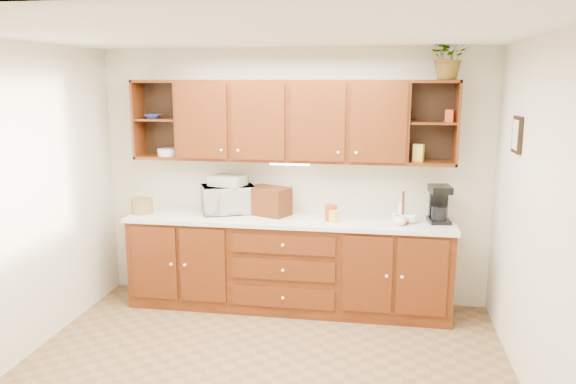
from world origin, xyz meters
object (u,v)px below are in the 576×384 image
(bread_box, at_px, (269,201))
(potted_plant, at_px, (450,56))
(microwave, at_px, (228,199))
(coffee_maker, at_px, (439,204))

(bread_box, bearing_deg, potted_plant, 25.20)
(potted_plant, bearing_deg, microwave, 179.75)
(bread_box, distance_m, coffee_maker, 1.67)
(bread_box, height_order, potted_plant, potted_plant)
(microwave, height_order, potted_plant, potted_plant)
(microwave, xyz_separation_m, bread_box, (0.44, -0.02, -0.00))
(microwave, xyz_separation_m, potted_plant, (2.13, -0.01, 1.42))
(bread_box, height_order, coffee_maker, coffee_maker)
(microwave, height_order, bread_box, microwave)
(coffee_maker, bearing_deg, potted_plant, 40.21)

